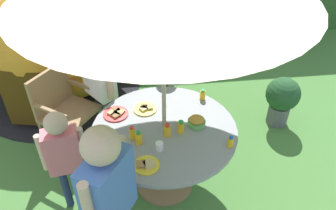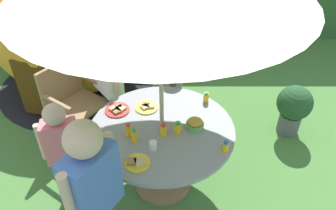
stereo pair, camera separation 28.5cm
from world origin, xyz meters
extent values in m
cube|color=#477A38|center=(0.00, 0.00, -0.01)|extent=(10.00, 10.00, 0.02)
cylinder|color=#93704C|center=(0.00, 0.00, 0.01)|extent=(0.56, 0.56, 0.03)
cylinder|color=#93704C|center=(0.00, 0.00, 0.36)|extent=(0.14, 0.14, 0.72)
cylinder|color=gray|center=(0.00, 0.00, 0.73)|extent=(1.29, 1.29, 0.03)
cylinder|color=#B7AD8C|center=(0.00, 0.00, 1.13)|extent=(0.04, 0.04, 2.26)
cylinder|color=#93704C|center=(-0.91, 0.34, 0.23)|extent=(0.04, 0.04, 0.46)
cylinder|color=#93704C|center=(-0.63, 0.74, 0.23)|extent=(0.04, 0.04, 0.46)
cylinder|color=#93704C|center=(-1.24, 0.57, 0.23)|extent=(0.04, 0.04, 0.46)
cylinder|color=#93704C|center=(-0.96, 0.97, 0.23)|extent=(0.04, 0.04, 0.46)
cube|color=#93704C|center=(-0.93, 0.66, 0.48)|extent=(0.67, 0.69, 0.04)
cube|color=#93704C|center=(-1.10, 0.77, 0.72)|extent=(0.34, 0.46, 0.45)
cube|color=#93704C|center=(-1.08, 0.45, 0.69)|extent=(0.39, 0.29, 0.03)
cube|color=#93704C|center=(-0.79, 0.86, 0.69)|extent=(0.39, 0.29, 0.03)
ellipsoid|color=orange|center=(-1.25, 1.83, 0.83)|extent=(2.46, 2.17, 1.66)
cylinder|color=black|center=(-1.25, 1.83, 0.01)|extent=(2.59, 2.59, 0.01)
cube|color=#4B310D|center=(-1.43, 0.99, 0.46)|extent=(0.59, 0.16, 0.75)
cylinder|color=#595960|center=(1.49, 0.79, 0.13)|extent=(0.25, 0.25, 0.26)
sphere|color=#234C28|center=(1.49, 0.79, 0.43)|extent=(0.40, 0.40, 0.40)
cylinder|color=brown|center=(0.14, 1.07, 0.29)|extent=(0.08, 0.08, 0.58)
cylinder|color=brown|center=(0.12, 0.93, 0.29)|extent=(0.08, 0.08, 0.58)
cube|color=#99999E|center=(0.13, 1.00, 0.83)|extent=(0.23, 0.36, 0.49)
cylinder|color=#4C3828|center=(0.16, 1.18, 0.85)|extent=(0.06, 0.06, 0.44)
cylinder|color=#4C3828|center=(0.11, 0.81, 0.85)|extent=(0.06, 0.06, 0.44)
sphere|color=#4C3828|center=(0.13, 1.00, 1.18)|extent=(0.22, 0.22, 0.22)
cylinder|color=#3F3F47|center=(-0.64, 0.84, 0.30)|extent=(0.08, 0.08, 0.61)
cylinder|color=#3F3F47|center=(-0.55, 0.73, 0.30)|extent=(0.08, 0.08, 0.61)
cube|color=white|center=(-0.59, 0.79, 0.87)|extent=(0.37, 0.40, 0.51)
cylinder|color=#D8B293|center=(-0.71, 0.94, 0.89)|extent=(0.07, 0.07, 0.46)
cylinder|color=#D8B293|center=(-0.48, 0.63, 0.89)|extent=(0.07, 0.07, 0.46)
sphere|color=#D8B293|center=(-0.59, 0.79, 1.24)|extent=(0.23, 0.23, 0.23)
cylinder|color=navy|center=(-0.92, -0.14, 0.25)|extent=(0.07, 0.07, 0.50)
cylinder|color=navy|center=(-0.80, -0.12, 0.25)|extent=(0.07, 0.07, 0.50)
cube|color=#EA727F|center=(-0.86, -0.13, 0.71)|extent=(0.31, 0.20, 0.42)
cylinder|color=#D8B293|center=(-1.03, -0.15, 0.73)|extent=(0.05, 0.05, 0.38)
cylinder|color=#D8B293|center=(-0.70, -0.11, 0.73)|extent=(0.05, 0.05, 0.38)
sphere|color=#D8B293|center=(-0.86, -0.13, 1.01)|extent=(0.19, 0.19, 0.19)
cube|color=#4C72C6|center=(-0.46, -0.75, 0.93)|extent=(0.37, 0.43, 0.55)
cylinder|color=#D8B293|center=(-0.35, -0.57, 0.95)|extent=(0.07, 0.07, 0.49)
sphere|color=#D8B293|center=(-0.46, -0.75, 1.32)|extent=(0.25, 0.25, 0.25)
cylinder|color=#66B259|center=(0.29, 0.01, 0.77)|extent=(0.16, 0.16, 0.05)
ellipsoid|color=gold|center=(0.29, 0.01, 0.81)|extent=(0.14, 0.14, 0.04)
cylinder|color=yellow|center=(-0.15, 0.29, 0.76)|extent=(0.22, 0.22, 0.01)
cube|color=tan|center=(-0.11, 0.29, 0.77)|extent=(0.07, 0.07, 0.02)
cube|color=#9E7547|center=(-0.16, 0.30, 0.77)|extent=(0.08, 0.08, 0.02)
cube|color=tan|center=(-0.16, 0.27, 0.77)|extent=(0.09, 0.09, 0.02)
cylinder|color=red|center=(-0.42, 0.24, 0.76)|extent=(0.23, 0.23, 0.01)
cube|color=tan|center=(-0.39, 0.25, 0.77)|extent=(0.11, 0.11, 0.02)
cube|color=#9E7547|center=(-0.42, 0.29, 0.77)|extent=(0.07, 0.07, 0.02)
cube|color=tan|center=(-0.46, 0.24, 0.77)|extent=(0.09, 0.09, 0.02)
cube|color=#9E7547|center=(-0.42, 0.21, 0.77)|extent=(0.10, 0.10, 0.02)
cylinder|color=yellow|center=(-0.18, -0.42, 0.76)|extent=(0.20, 0.20, 0.01)
cube|color=tan|center=(-0.16, -0.42, 0.77)|extent=(0.10, 0.10, 0.02)
cube|color=#9E7547|center=(-0.23, -0.42, 0.77)|extent=(0.07, 0.07, 0.02)
cylinder|color=yellow|center=(-0.28, -0.10, 0.81)|extent=(0.05, 0.05, 0.11)
cylinder|color=red|center=(-0.28, -0.10, 0.87)|extent=(0.03, 0.03, 0.02)
cylinder|color=yellow|center=(0.02, -0.10, 0.80)|extent=(0.06, 0.06, 0.10)
cylinder|color=red|center=(0.02, -0.10, 0.86)|extent=(0.04, 0.04, 0.02)
cylinder|color=yellow|center=(0.14, -0.07, 0.80)|extent=(0.06, 0.06, 0.10)
cylinder|color=green|center=(0.14, -0.07, 0.86)|extent=(0.04, 0.04, 0.02)
cylinder|color=yellow|center=(0.52, -0.29, 0.79)|extent=(0.05, 0.05, 0.09)
cylinder|color=blue|center=(0.52, -0.29, 0.84)|extent=(0.03, 0.03, 0.02)
cylinder|color=yellow|center=(0.42, 0.39, 0.80)|extent=(0.05, 0.05, 0.09)
cylinder|color=green|center=(0.42, 0.39, 0.85)|extent=(0.04, 0.04, 0.02)
cylinder|color=yellow|center=(-0.23, -0.17, 0.81)|extent=(0.05, 0.05, 0.11)
cylinder|color=green|center=(-0.23, -0.17, 0.87)|extent=(0.04, 0.04, 0.02)
cylinder|color=white|center=(-0.07, -0.26, 0.79)|extent=(0.06, 0.06, 0.07)
camera|label=1|loc=(-0.23, -2.17, 2.69)|focal=35.34mm
camera|label=2|loc=(0.05, -2.18, 2.69)|focal=35.34mm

